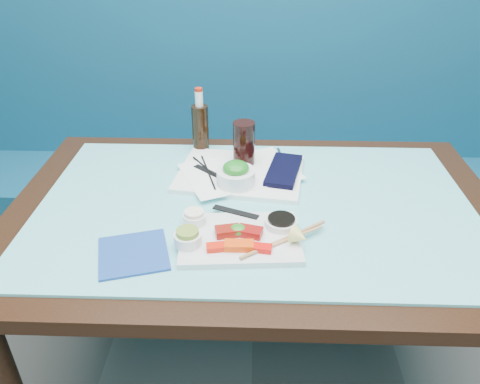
{
  "coord_description": "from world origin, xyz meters",
  "views": [
    {
      "loc": [
        -0.01,
        0.34,
        1.47
      ],
      "look_at": [
        -0.04,
        1.44,
        0.8
      ],
      "focal_mm": 35.0,
      "sensor_mm": 36.0,
      "label": 1
    }
  ],
  "objects_px": {
    "seaweed_bowl": "(236,177)",
    "blue_napkin": "(133,254)",
    "cola_glass": "(244,144)",
    "booth_bench": "(255,177)",
    "serving_tray": "(240,174)",
    "cola_bottle_body": "(200,128)",
    "dining_table": "(255,230)",
    "sashimi_plate": "(240,238)"
  },
  "relations": [
    {
      "from": "dining_table",
      "to": "seaweed_bowl",
      "type": "bearing_deg",
      "value": 123.57
    },
    {
      "from": "booth_bench",
      "to": "dining_table",
      "type": "height_order",
      "value": "booth_bench"
    },
    {
      "from": "seaweed_bowl",
      "to": "booth_bench",
      "type": "bearing_deg",
      "value": 85.57
    },
    {
      "from": "serving_tray",
      "to": "cola_bottle_body",
      "type": "relative_size",
      "value": 2.37
    },
    {
      "from": "dining_table",
      "to": "seaweed_bowl",
      "type": "distance_m",
      "value": 0.17
    },
    {
      "from": "serving_tray",
      "to": "blue_napkin",
      "type": "bearing_deg",
      "value": -113.51
    },
    {
      "from": "cola_glass",
      "to": "blue_napkin",
      "type": "xyz_separation_m",
      "value": [
        -0.25,
        -0.45,
        -0.08
      ]
    },
    {
      "from": "seaweed_bowl",
      "to": "blue_napkin",
      "type": "distance_m",
      "value": 0.4
    },
    {
      "from": "serving_tray",
      "to": "seaweed_bowl",
      "type": "relative_size",
      "value": 3.3
    },
    {
      "from": "booth_bench",
      "to": "cola_glass",
      "type": "bearing_deg",
      "value": -93.52
    },
    {
      "from": "sashimi_plate",
      "to": "cola_glass",
      "type": "distance_m",
      "value": 0.4
    },
    {
      "from": "cola_glass",
      "to": "sashimi_plate",
      "type": "bearing_deg",
      "value": -89.94
    },
    {
      "from": "cola_bottle_body",
      "to": "seaweed_bowl",
      "type": "bearing_deg",
      "value": -62.84
    },
    {
      "from": "cola_bottle_body",
      "to": "blue_napkin",
      "type": "relative_size",
      "value": 0.98
    },
    {
      "from": "booth_bench",
      "to": "blue_napkin",
      "type": "distance_m",
      "value": 1.18
    },
    {
      "from": "dining_table",
      "to": "serving_tray",
      "type": "bearing_deg",
      "value": 106.5
    },
    {
      "from": "booth_bench",
      "to": "serving_tray",
      "type": "xyz_separation_m",
      "value": [
        -0.05,
        -0.68,
        0.39
      ]
    },
    {
      "from": "sashimi_plate",
      "to": "blue_napkin",
      "type": "distance_m",
      "value": 0.26
    },
    {
      "from": "dining_table",
      "to": "sashimi_plate",
      "type": "distance_m",
      "value": 0.2
    },
    {
      "from": "booth_bench",
      "to": "cola_bottle_body",
      "type": "bearing_deg",
      "value": -110.78
    },
    {
      "from": "booth_bench",
      "to": "cola_glass",
      "type": "distance_m",
      "value": 0.78
    },
    {
      "from": "serving_tray",
      "to": "seaweed_bowl",
      "type": "height_order",
      "value": "seaweed_bowl"
    },
    {
      "from": "cola_bottle_body",
      "to": "blue_napkin",
      "type": "height_order",
      "value": "cola_bottle_body"
    },
    {
      "from": "sashimi_plate",
      "to": "cola_bottle_body",
      "type": "relative_size",
      "value": 1.87
    },
    {
      "from": "booth_bench",
      "to": "dining_table",
      "type": "bearing_deg",
      "value": -90.0
    },
    {
      "from": "sashimi_plate",
      "to": "seaweed_bowl",
      "type": "bearing_deg",
      "value": 90.29
    },
    {
      "from": "cola_bottle_body",
      "to": "booth_bench",
      "type": "bearing_deg",
      "value": 69.22
    },
    {
      "from": "sashimi_plate",
      "to": "cola_bottle_body",
      "type": "distance_m",
      "value": 0.54
    },
    {
      "from": "serving_tray",
      "to": "cola_bottle_body",
      "type": "xyz_separation_m",
      "value": [
        -0.14,
        0.18,
        0.07
      ]
    },
    {
      "from": "booth_bench",
      "to": "cola_glass",
      "type": "relative_size",
      "value": 21.27
    },
    {
      "from": "serving_tray",
      "to": "blue_napkin",
      "type": "height_order",
      "value": "serving_tray"
    },
    {
      "from": "seaweed_bowl",
      "to": "cola_bottle_body",
      "type": "relative_size",
      "value": 0.72
    },
    {
      "from": "serving_tray",
      "to": "seaweed_bowl",
      "type": "distance_m",
      "value": 0.08
    },
    {
      "from": "seaweed_bowl",
      "to": "dining_table",
      "type": "bearing_deg",
      "value": -56.43
    },
    {
      "from": "booth_bench",
      "to": "cola_glass",
      "type": "height_order",
      "value": "booth_bench"
    },
    {
      "from": "blue_napkin",
      "to": "sashimi_plate",
      "type": "bearing_deg",
      "value": 13.95
    },
    {
      "from": "cola_bottle_body",
      "to": "blue_napkin",
      "type": "distance_m",
      "value": 0.59
    },
    {
      "from": "dining_table",
      "to": "booth_bench",
      "type": "bearing_deg",
      "value": 90.0
    },
    {
      "from": "blue_napkin",
      "to": "cola_glass",
      "type": "bearing_deg",
      "value": 60.77
    },
    {
      "from": "sashimi_plate",
      "to": "cola_glass",
      "type": "bearing_deg",
      "value": 85.88
    },
    {
      "from": "sashimi_plate",
      "to": "serving_tray",
      "type": "distance_m",
      "value": 0.34
    },
    {
      "from": "booth_bench",
      "to": "sashimi_plate",
      "type": "distance_m",
      "value": 1.09
    }
  ]
}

